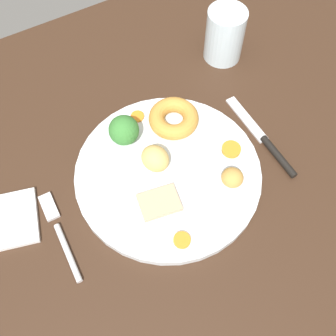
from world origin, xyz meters
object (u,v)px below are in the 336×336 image
at_px(knife, 266,142).
at_px(carrot_coin_side, 231,149).
at_px(roast_potato_left, 155,158).
at_px(fork, 60,233).
at_px(meat_slice_main, 158,203).
at_px(broccoli_floret, 124,130).
at_px(roast_potato_right, 232,178).
at_px(water_glass, 225,35).
at_px(carrot_coin_front, 137,116).
at_px(carrot_coin_back, 185,239).
at_px(folded_napkin, 1,222).
at_px(dinner_plate, 168,173).
at_px(yorkshire_pudding, 174,118).

bearing_deg(knife, carrot_coin_side, 80.15).
xyz_separation_m(roast_potato_left, fork, (-0.18, -0.03, -0.03)).
xyz_separation_m(meat_slice_main, broccoli_floret, (0.01, 0.13, 0.03)).
height_order(meat_slice_main, roast_potato_right, roast_potato_right).
xyz_separation_m(meat_slice_main, water_glass, (0.26, 0.22, 0.03)).
bearing_deg(fork, broccoli_floret, -57.64).
distance_m(knife, water_glass, 0.22).
bearing_deg(broccoli_floret, knife, -28.60).
bearing_deg(fork, knife, -91.37).
relative_size(carrot_coin_front, carrot_coin_back, 0.89).
bearing_deg(knife, roast_potato_left, 75.60).
distance_m(meat_slice_main, carrot_coin_back, 0.07).
distance_m(roast_potato_right, folded_napkin, 0.36).
xyz_separation_m(roast_potato_right, folded_napkin, (-0.34, 0.12, -0.02)).
relative_size(carrot_coin_back, fork, 0.17).
bearing_deg(carrot_coin_side, carrot_coin_front, 126.98).
relative_size(roast_potato_right, water_glass, 0.34).
height_order(roast_potato_right, water_glass, water_glass).
xyz_separation_m(roast_potato_left, carrot_coin_side, (0.12, -0.04, -0.02)).
height_order(dinner_plate, broccoli_floret, broccoli_floret).
relative_size(meat_slice_main, yorkshire_pudding, 0.72).
distance_m(carrot_coin_front, water_glass, 0.23).
height_order(roast_potato_left, folded_napkin, roast_potato_left).
distance_m(roast_potato_left, roast_potato_right, 0.12).
height_order(dinner_plate, knife, dinner_plate).
bearing_deg(carrot_coin_front, water_glass, 16.11).
xyz_separation_m(carrot_coin_front, carrot_coin_side, (0.10, -0.14, 0.00)).
relative_size(meat_slice_main, carrot_coin_front, 2.66).
bearing_deg(dinner_plate, roast_potato_left, 121.83).
bearing_deg(dinner_plate, knife, -9.28).
relative_size(dinner_plate, yorkshire_pudding, 3.53).
bearing_deg(meat_slice_main, folded_napkin, 156.49).
distance_m(yorkshire_pudding, water_glass, 0.20).
distance_m(meat_slice_main, folded_napkin, 0.24).
xyz_separation_m(carrot_coin_back, knife, (0.21, 0.08, -0.01)).
height_order(roast_potato_left, carrot_coin_side, roast_potato_left).
relative_size(fork, folded_napkin, 1.39).
bearing_deg(dinner_plate, water_glass, 39.12).
relative_size(roast_potato_left, folded_napkin, 0.43).
xyz_separation_m(fork, folded_napkin, (-0.07, 0.06, 0.00)).
relative_size(yorkshire_pudding, roast_potato_left, 1.79).
bearing_deg(carrot_coin_side, dinner_plate, 171.05).
distance_m(carrot_coin_side, water_glass, 0.23).
distance_m(carrot_coin_back, folded_napkin, 0.28).
bearing_deg(meat_slice_main, water_glass, 40.29).
distance_m(carrot_coin_side, fork, 0.30).
bearing_deg(roast_potato_right, fork, 167.72).
xyz_separation_m(dinner_plate, knife, (0.17, -0.03, -0.00)).
relative_size(yorkshire_pudding, carrot_coin_front, 3.70).
distance_m(meat_slice_main, roast_potato_right, 0.12).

